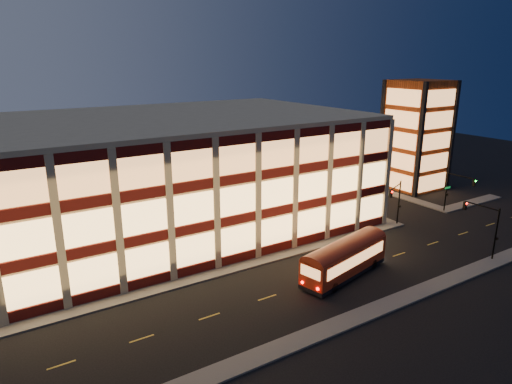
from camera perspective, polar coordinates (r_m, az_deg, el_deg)
ground at (r=48.89m, az=-0.59°, el=-9.52°), size 200.00×200.00×0.00m
sidewalk_office_south at (r=48.30m, az=-4.30°, el=-9.82°), size 54.00×2.00×0.15m
sidewalk_office_east at (r=74.46m, az=7.51°, el=-0.37°), size 2.00×30.00×0.15m
sidewalk_tower_south at (r=76.96m, az=25.12°, el=-1.27°), size 14.00×2.00×0.15m
sidewalk_tower_west at (r=81.75m, az=13.44°, el=0.83°), size 2.00×30.00×0.15m
sidewalk_near at (r=39.82m, az=9.78°, el=-16.20°), size 100.00×2.00×0.15m
office_building at (r=59.62m, az=-11.68°, el=2.35°), size 50.45×30.45×14.50m
stair_tower at (r=81.10m, az=19.38°, el=6.69°), size 8.60×8.60×18.00m
traffic_signal_far at (r=61.45m, az=17.12°, el=-0.67°), size 3.79×1.87×6.00m
traffic_signal_right at (r=69.76m, az=23.73°, el=0.65°), size 1.20×4.37×6.00m
traffic_signal_near at (r=56.34m, az=26.66°, el=-3.24°), size 0.32×4.45×6.00m
trolley_bus at (r=47.34m, az=11.04°, el=-7.94°), size 11.56×5.25×3.80m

